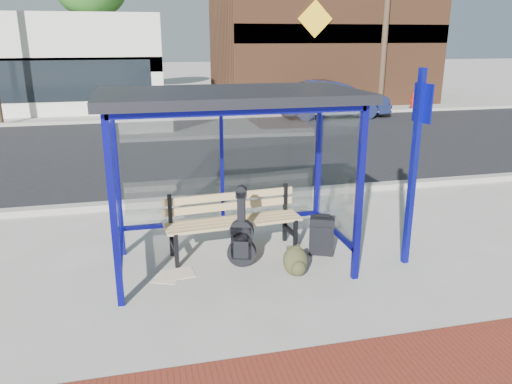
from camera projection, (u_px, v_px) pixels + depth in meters
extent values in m
plane|color=#B2ADA0|center=(233.00, 265.00, 7.00)|extent=(120.00, 120.00, 0.00)
cube|color=gray|center=(204.00, 199.00, 9.67)|extent=(60.00, 0.25, 0.12)
cube|color=black|center=(180.00, 148.00, 14.42)|extent=(60.00, 10.00, 0.00)
cube|color=gray|center=(168.00, 119.00, 19.14)|extent=(60.00, 0.25, 0.12)
cube|color=#B2ADA0|center=(165.00, 113.00, 20.92)|extent=(60.00, 4.00, 0.01)
cube|color=#0A0A77|center=(113.00, 214.00, 5.62)|extent=(0.08, 0.08, 2.30)
cube|color=#0A0A77|center=(359.00, 196.00, 6.29)|extent=(0.08, 0.08, 2.30)
cube|color=#0A0A77|center=(117.00, 179.00, 7.02)|extent=(0.08, 0.08, 2.30)
cube|color=#0A0A77|center=(318.00, 167.00, 7.68)|extent=(0.08, 0.08, 2.30)
cube|color=#0A0A77|center=(220.00, 97.00, 7.02)|extent=(3.00, 0.08, 0.08)
cube|color=#0A0A77|center=(242.00, 111.00, 5.63)|extent=(3.00, 0.08, 0.08)
cube|color=#0A0A77|center=(108.00, 107.00, 5.99)|extent=(0.08, 1.50, 0.08)
cube|color=#0A0A77|center=(341.00, 100.00, 6.66)|extent=(0.08, 1.50, 0.08)
cube|color=#0A0A77|center=(223.00, 220.00, 7.57)|extent=(3.00, 0.08, 0.06)
cube|color=#0A0A77|center=(120.00, 249.00, 6.54)|extent=(0.08, 1.50, 0.06)
cube|color=#0A0A77|center=(334.00, 230.00, 7.21)|extent=(0.08, 1.50, 0.06)
cube|color=#0A0A77|center=(222.00, 160.00, 7.29)|extent=(0.05, 0.05, 1.90)
cube|color=silver|center=(222.00, 162.00, 7.30)|extent=(2.84, 0.01, 1.82)
cube|color=silver|center=(114.00, 183.00, 6.27)|extent=(0.02, 1.34, 1.82)
cube|color=silver|center=(337.00, 169.00, 6.94)|extent=(0.02, 1.34, 1.82)
cube|color=black|center=(230.00, 95.00, 6.29)|extent=(3.30, 1.80, 0.12)
cube|color=#59331E|center=(319.00, 34.00, 25.00)|extent=(10.00, 7.00, 6.40)
cube|color=black|center=(346.00, 34.00, 21.80)|extent=(10.00, 0.10, 0.80)
cube|color=yellow|center=(315.00, 19.00, 21.19)|extent=(1.56, 0.06, 1.56)
cylinder|color=#4C3826|center=(96.00, 48.00, 26.02)|extent=(0.36, 0.36, 5.00)
cylinder|color=#4C3826|center=(369.00, 47.00, 29.46)|extent=(0.36, 0.36, 5.00)
cylinder|color=#4C3826|center=(386.00, 13.00, 20.25)|extent=(0.24, 0.24, 8.00)
cube|color=black|center=(176.00, 251.00, 6.86)|extent=(0.06, 0.06, 0.50)
cube|color=black|center=(171.00, 225.00, 7.18)|extent=(0.06, 0.06, 0.94)
cube|color=black|center=(174.00, 245.00, 7.05)|extent=(0.09, 0.45, 0.06)
cube|color=black|center=(295.00, 236.00, 7.38)|extent=(0.06, 0.06, 0.50)
cube|color=black|center=(285.00, 212.00, 7.71)|extent=(0.06, 0.06, 0.94)
cube|color=black|center=(290.00, 231.00, 7.58)|extent=(0.09, 0.45, 0.06)
cube|color=tan|center=(237.00, 226.00, 7.08)|extent=(1.99, 0.27, 0.04)
cube|color=tan|center=(235.00, 223.00, 7.19)|extent=(1.99, 0.27, 0.04)
cube|color=tan|center=(233.00, 220.00, 7.30)|extent=(1.99, 0.27, 0.04)
cube|color=tan|center=(230.00, 218.00, 7.41)|extent=(1.99, 0.27, 0.04)
cube|color=tan|center=(229.00, 206.00, 7.40)|extent=(1.98, 0.20, 0.11)
cube|color=tan|center=(229.00, 196.00, 7.35)|extent=(1.98, 0.20, 0.11)
cylinder|color=black|center=(242.00, 252.00, 6.93)|extent=(0.42, 0.24, 0.40)
cylinder|color=black|center=(241.00, 231.00, 6.84)|extent=(0.35, 0.22, 0.33)
cube|color=black|center=(242.00, 242.00, 6.89)|extent=(0.31, 0.20, 0.48)
cube|color=black|center=(241.00, 209.00, 6.74)|extent=(0.13, 0.13, 0.48)
cube|color=black|center=(241.00, 194.00, 6.68)|extent=(0.17, 0.14, 0.10)
cube|color=black|center=(322.00, 235.00, 7.29)|extent=(0.41, 0.35, 0.56)
cylinder|color=black|center=(312.00, 251.00, 7.39)|extent=(0.13, 0.21, 0.05)
cylinder|color=black|center=(330.00, 253.00, 7.35)|extent=(0.13, 0.21, 0.05)
cube|color=black|center=(323.00, 215.00, 7.20)|extent=(0.22, 0.13, 0.04)
cube|color=black|center=(322.00, 237.00, 7.18)|extent=(0.27, 0.13, 0.30)
ellipsoid|color=#2D2E19|center=(295.00, 261.00, 6.66)|extent=(0.36, 0.26, 0.41)
ellipsoid|color=#2D2E19|center=(299.00, 269.00, 6.57)|extent=(0.20, 0.15, 0.21)
cube|color=#2D2E19|center=(295.00, 247.00, 6.63)|extent=(0.11, 0.05, 0.03)
cube|color=#0C118C|center=(413.00, 171.00, 6.70)|extent=(0.09, 0.09, 2.69)
cube|color=#0C118C|center=(423.00, 103.00, 6.45)|extent=(0.09, 0.34, 0.51)
cube|color=white|center=(178.00, 274.00, 6.74)|extent=(0.47, 0.39, 0.01)
cube|color=white|center=(166.00, 279.00, 6.60)|extent=(0.41, 0.38, 0.01)
cube|color=white|center=(241.00, 252.00, 7.41)|extent=(0.39, 0.46, 0.01)
imported|color=#1B234B|center=(333.00, 99.00, 19.62)|extent=(4.39, 1.62, 1.44)
cylinder|color=#9D1B0B|center=(413.00, 103.00, 21.70)|extent=(0.21, 0.21, 0.62)
sphere|color=#9D1B0B|center=(414.00, 95.00, 21.60)|extent=(0.23, 0.23, 0.23)
cylinder|color=#9D1B0B|center=(413.00, 101.00, 21.67)|extent=(0.34, 0.15, 0.10)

